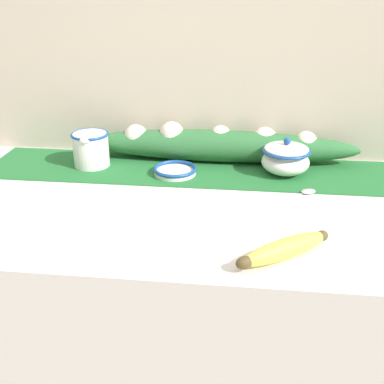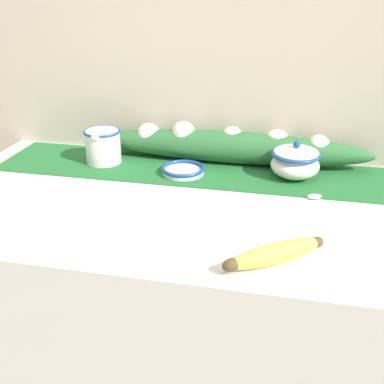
{
  "view_description": "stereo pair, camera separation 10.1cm",
  "coord_description": "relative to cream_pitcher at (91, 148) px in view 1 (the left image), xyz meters",
  "views": [
    {
      "loc": [
        0.07,
        -1.06,
        1.44
      ],
      "look_at": [
        -0.05,
        -0.05,
        0.98
      ],
      "focal_mm": 45.0,
      "sensor_mm": 36.0,
      "label": 1
    },
    {
      "loc": [
        0.17,
        -1.05,
        1.44
      ],
      "look_at": [
        -0.05,
        -0.05,
        0.98
      ],
      "focal_mm": 45.0,
      "sensor_mm": 36.0,
      "label": 2
    }
  ],
  "objects": [
    {
      "name": "table_runner",
      "position": [
        0.37,
        -0.0,
        -0.05
      ],
      "size": [
        1.33,
        0.25,
        0.0
      ],
      "primitive_type": "cube",
      "color": "#236B33",
      "rests_on": "countertop"
    },
    {
      "name": "cream_pitcher",
      "position": [
        0.0,
        0.0,
        0.0
      ],
      "size": [
        0.11,
        0.13,
        0.1
      ],
      "color": "white",
      "rests_on": "countertop"
    },
    {
      "name": "spoon",
      "position": [
        0.59,
        -0.13,
        -0.05
      ],
      "size": [
        0.18,
        0.11,
        0.01
      ],
      "rotation": [
        0.0,
        0.0,
        0.49
      ],
      "color": "#B7B7BC",
      "rests_on": "countertop"
    },
    {
      "name": "small_dish",
      "position": [
        0.25,
        -0.04,
        -0.04
      ],
      "size": [
        0.12,
        0.12,
        0.02
      ],
      "color": "white",
      "rests_on": "countertop"
    },
    {
      "name": "poinsettia_garland",
      "position": [
        0.36,
        0.08,
        -0.0
      ],
      "size": [
        0.81,
        0.1,
        0.11
      ],
      "color": "#2D6B38",
      "rests_on": "countertop"
    },
    {
      "name": "countertop",
      "position": [
        0.37,
        -0.21,
        -0.52
      ],
      "size": [
        1.44,
        0.68,
        0.93
      ],
      "primitive_type": "cube",
      "color": "silver",
      "rests_on": "ground_plane"
    },
    {
      "name": "banana",
      "position": [
        0.53,
        -0.44,
        -0.04
      ],
      "size": [
        0.2,
        0.16,
        0.04
      ],
      "rotation": [
        0.0,
        0.0,
        0.65
      ],
      "color": "#DBCC4C",
      "rests_on": "countertop"
    },
    {
      "name": "back_wall",
      "position": [
        0.37,
        0.15,
        0.22
      ],
      "size": [
        2.24,
        0.04,
        2.4
      ],
      "primitive_type": "cube",
      "color": "beige",
      "rests_on": "ground_plane"
    },
    {
      "name": "sugar_bowl",
      "position": [
        0.55,
        -0.0,
        -0.01
      ],
      "size": [
        0.13,
        0.13,
        0.1
      ],
      "color": "white",
      "rests_on": "countertop"
    }
  ]
}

